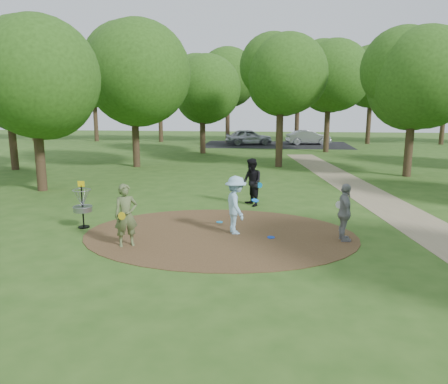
# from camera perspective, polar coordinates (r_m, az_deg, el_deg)

# --- Properties ---
(ground) EXTENTS (100.00, 100.00, 0.00)m
(ground) POSITION_cam_1_polar(r_m,az_deg,el_deg) (13.51, -0.56, -5.59)
(ground) COLOR #2D5119
(ground) RESTS_ON ground
(dirt_clearing) EXTENTS (8.40, 8.40, 0.02)m
(dirt_clearing) POSITION_cam_1_polar(r_m,az_deg,el_deg) (13.51, -0.56, -5.55)
(dirt_clearing) COLOR #47301C
(dirt_clearing) RESTS_ON ground
(footpath) EXTENTS (7.55, 39.89, 0.01)m
(footpath) POSITION_cam_1_polar(r_m,az_deg,el_deg) (16.13, 24.01, -3.75)
(footpath) COLOR #8C7A5B
(footpath) RESTS_ON ground
(parking_lot) EXTENTS (14.00, 8.00, 0.01)m
(parking_lot) POSITION_cam_1_polar(r_m,az_deg,el_deg) (43.01, 6.88, 6.15)
(parking_lot) COLOR black
(parking_lot) RESTS_ON ground
(player_observer_with_disc) EXTENTS (0.78, 0.68, 1.79)m
(player_observer_with_disc) POSITION_cam_1_polar(r_m,az_deg,el_deg) (12.53, -12.68, -3.01)
(player_observer_with_disc) COLOR #57653B
(player_observer_with_disc) RESTS_ON ground
(player_throwing_with_disc) EXTENTS (1.26, 1.33, 1.81)m
(player_throwing_with_disc) POSITION_cam_1_polar(r_m,az_deg,el_deg) (13.40, 1.55, -1.73)
(player_throwing_with_disc) COLOR #99C8E4
(player_throwing_with_disc) RESTS_ON ground
(player_walking_with_disc) EXTENTS (1.06, 1.14, 1.87)m
(player_walking_with_disc) POSITION_cam_1_polar(r_m,az_deg,el_deg) (17.11, 3.64, 1.27)
(player_walking_with_disc) COLOR black
(player_walking_with_disc) RESTS_ON ground
(player_waiting_with_disc) EXTENTS (0.53, 1.04, 1.72)m
(player_waiting_with_disc) POSITION_cam_1_polar(r_m,az_deg,el_deg) (13.15, 15.50, -2.62)
(player_waiting_with_disc) COLOR gray
(player_waiting_with_disc) RESTS_ON ground
(disc_ground_cyan) EXTENTS (0.22, 0.22, 0.02)m
(disc_ground_cyan) POSITION_cam_1_polar(r_m,az_deg,el_deg) (14.80, -0.59, -3.94)
(disc_ground_cyan) COLOR #1886C2
(disc_ground_cyan) RESTS_ON dirt_clearing
(disc_ground_blue) EXTENTS (0.22, 0.22, 0.02)m
(disc_ground_blue) POSITION_cam_1_polar(r_m,az_deg,el_deg) (13.23, 6.16, -5.90)
(disc_ground_blue) COLOR #0B38C2
(disc_ground_blue) RESTS_ON dirt_clearing
(car_left) EXTENTS (4.76, 2.75, 1.52)m
(car_left) POSITION_cam_1_polar(r_m,az_deg,el_deg) (42.71, 3.25, 7.20)
(car_left) COLOR #A9ADB1
(car_left) RESTS_ON ground
(car_right) EXTENTS (4.43, 2.25, 1.39)m
(car_right) POSITION_cam_1_polar(r_m,az_deg,el_deg) (43.63, 10.96, 7.02)
(car_right) COLOR #A0A0A7
(car_right) RESTS_ON ground
(disc_golf_basket) EXTENTS (0.63, 0.63, 1.54)m
(disc_golf_basket) POSITION_cam_1_polar(r_m,az_deg,el_deg) (14.77, -18.03, -1.17)
(disc_golf_basket) COLOR black
(disc_golf_basket) RESTS_ON ground
(tree_ring) EXTENTS (36.98, 45.17, 8.79)m
(tree_ring) POSITION_cam_1_polar(r_m,az_deg,el_deg) (22.36, 7.00, 14.48)
(tree_ring) COLOR #332316
(tree_ring) RESTS_ON ground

